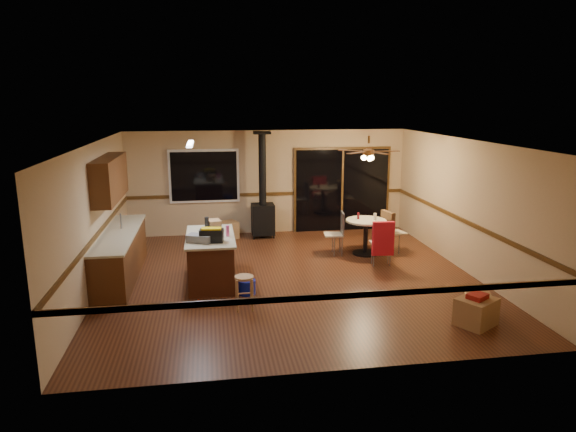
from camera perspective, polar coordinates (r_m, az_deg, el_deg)
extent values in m
plane|color=#4A2514|center=(9.93, 0.27, -6.86)|extent=(7.00, 7.00, 0.00)
plane|color=silver|center=(9.38, 0.28, 8.26)|extent=(7.00, 7.00, 0.00)
plane|color=tan|center=(12.98, -2.17, 3.77)|extent=(7.00, 0.00, 7.00)
plane|color=tan|center=(6.27, 5.37, -6.36)|extent=(7.00, 0.00, 7.00)
plane|color=tan|center=(9.67, -20.66, -0.24)|extent=(0.00, 7.00, 7.00)
plane|color=tan|center=(10.69, 19.14, 1.07)|extent=(0.00, 7.00, 7.00)
cube|color=black|center=(12.82, -9.30, 4.40)|extent=(1.72, 0.10, 1.32)
cube|color=black|center=(13.32, 6.01, 2.86)|extent=(2.52, 0.10, 2.10)
cube|color=#512C14|center=(10.31, -18.10, -4.27)|extent=(0.60, 3.00, 0.86)
cube|color=#BCB391|center=(10.19, -18.27, -1.85)|extent=(0.64, 3.04, 0.04)
cube|color=#512C14|center=(10.20, -19.20, 3.96)|extent=(0.35, 2.00, 0.80)
cube|color=#421D10|center=(9.68, -8.56, -4.86)|extent=(0.80, 1.60, 0.86)
cube|color=#BCB391|center=(9.56, -8.65, -2.29)|extent=(0.88, 1.68, 0.04)
cube|color=black|center=(12.68, -2.80, -0.34)|extent=(0.55, 0.50, 0.75)
cylinder|color=black|center=(12.45, -2.86, 5.31)|extent=(0.18, 0.18, 1.77)
cylinder|color=brown|center=(11.08, 8.94, 7.00)|extent=(0.24, 0.24, 0.10)
cylinder|color=brown|center=(11.05, 8.99, 8.40)|extent=(0.05, 0.05, 0.16)
sphere|color=#FFD88C|center=(11.09, 8.92, 6.39)|extent=(0.16, 0.16, 0.16)
cube|color=white|center=(9.57, -10.82, 7.88)|extent=(0.10, 1.20, 0.04)
cube|color=slate|center=(9.14, -9.77, -2.46)|extent=(0.50, 0.40, 0.14)
cube|color=black|center=(9.11, -8.49, -2.17)|extent=(0.44, 0.27, 0.23)
cube|color=gold|center=(9.08, -8.52, -1.40)|extent=(0.37, 0.23, 0.03)
cube|color=olive|center=(9.92, -8.18, -0.99)|extent=(0.27, 0.34, 0.20)
cylinder|color=black|center=(9.82, -9.00, -0.92)|extent=(0.09, 0.09, 0.28)
cylinder|color=#D84C8C|center=(9.45, -6.73, -1.65)|extent=(0.08, 0.08, 0.20)
cylinder|color=white|center=(9.93, -8.71, -1.07)|extent=(0.07, 0.07, 0.18)
cylinder|color=tan|center=(8.46, -4.86, -8.48)|extent=(0.41, 0.41, 0.56)
cylinder|color=#0B18A0|center=(9.13, -4.58, -7.86)|extent=(0.36, 0.36, 0.26)
cylinder|color=black|center=(11.52, 8.55, -4.10)|extent=(0.55, 0.55, 0.04)
cylinder|color=black|center=(11.41, 8.61, -2.32)|extent=(0.10, 0.10, 0.70)
cylinder|color=#BCB391|center=(11.32, 8.68, -0.51)|extent=(0.88, 0.88, 0.04)
cylinder|color=#590C14|center=(11.35, 7.82, 0.02)|extent=(0.07, 0.07, 0.14)
cylinder|color=beige|center=(11.31, 9.64, -0.07)|extent=(0.08, 0.08, 0.15)
cube|color=#C0B28F|center=(11.31, 5.08, -2.06)|extent=(0.45, 0.45, 0.03)
cube|color=slate|center=(11.27, 6.07, -0.82)|extent=(0.08, 0.40, 0.50)
cube|color=#C0B28F|center=(10.79, 10.23, -2.95)|extent=(0.44, 0.44, 0.03)
cube|color=slate|center=(10.55, 10.53, -1.92)|extent=(0.40, 0.07, 0.50)
cube|color=red|center=(10.55, 10.53, -2.48)|extent=(0.45, 0.14, 0.70)
cube|color=#C0B28F|center=(11.67, 11.83, -1.81)|extent=(0.48, 0.48, 0.03)
cube|color=slate|center=(11.51, 11.10, -0.70)|extent=(0.12, 0.40, 0.50)
cube|color=#452F1A|center=(11.52, 10.99, -1.19)|extent=(0.19, 0.45, 0.70)
cube|color=olive|center=(12.69, -6.86, -1.57)|extent=(0.63, 0.58, 0.42)
cube|color=olive|center=(8.40, 20.17, -9.94)|extent=(0.72, 0.69, 0.42)
cube|color=olive|center=(8.88, 20.33, -9.07)|extent=(0.48, 0.45, 0.32)
cube|color=maroon|center=(8.31, 20.30, -8.36)|extent=(0.36, 0.35, 0.07)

